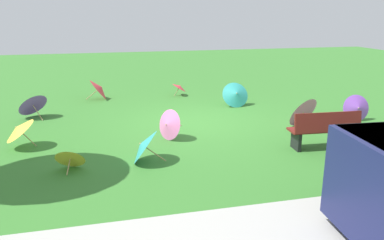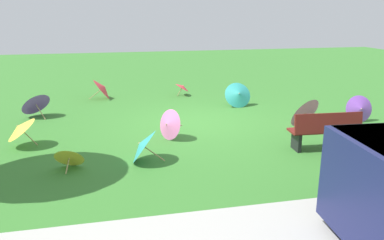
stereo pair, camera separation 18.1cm
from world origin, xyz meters
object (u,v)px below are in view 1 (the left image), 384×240
Objects in this scene: parasol_teal_0 at (236,94)px; park_bench at (324,129)px; parasol_pink_0 at (301,111)px; parasol_red_0 at (180,87)px; parasol_red_1 at (100,88)px; parasol_purple_0 at (31,103)px; parasol_yellow_0 at (18,129)px; parasol_purple_1 at (357,108)px; parasol_blue_0 at (358,148)px; parasol_teal_1 at (143,145)px; parasol_yellow_2 at (70,157)px; parasol_pink_1 at (168,125)px.

park_bench is at bearing 97.64° from parasol_teal_0.
parasol_red_0 is (2.42, -4.70, -0.11)m from parasol_pink_0.
parasol_teal_0 is 4.89m from parasol_red_1.
parasol_purple_0 is at bearing -32.49° from park_bench.
parasol_purple_1 reaches higher than parasol_yellow_0.
parasol_purple_0 is 1.28× the size of parasol_teal_0.
parasol_yellow_0 is 1.22× the size of parasol_blue_0.
parasol_blue_0 is (-2.27, 7.34, -0.01)m from parasol_red_0.
parasol_red_1 is (-1.99, -2.06, -0.05)m from parasol_purple_0.
parasol_purple_0 reaches higher than parasol_purple_1.
park_bench is 2.84m from parasol_purple_1.
parasol_pink_0 is (-0.37, -1.72, -0.02)m from park_bench.
park_bench reaches higher than parasol_red_0.
park_bench reaches higher than parasol_purple_0.
parasol_yellow_0 is at bearing 22.88° from parasol_teal_0.
parasol_teal_0 reaches higher than parasol_yellow_0.
park_bench is 1.68× the size of parasol_teal_1.
parasol_pink_0 is 1.59× the size of parasol_yellow_2.
park_bench reaches higher than parasol_teal_0.
parasol_red_1 is at bearing -55.01° from parasol_blue_0.
parasol_red_0 is at bearing -157.88° from parasol_purple_0.
parasol_teal_0 is (2.77, -2.51, 0.03)m from parasol_purple_1.
parasol_yellow_2 is at bearing -9.95° from parasol_blue_0.
parasol_blue_0 reaches higher than parasol_red_0.
parasol_blue_0 is (-0.22, 0.92, -0.14)m from park_bench.
parasol_purple_1 is 1.01× the size of parasol_pink_1.
parasol_pink_1 is 0.90× the size of parasol_red_1.
parasol_red_1 reaches higher than parasol_purple_1.
parasol_purple_1 is 7.98m from parasol_yellow_2.
parasol_teal_1 is (-0.82, 6.35, -0.02)m from parasol_red_1.
parasol_purple_0 is 4.53m from parasol_yellow_2.
parasol_blue_0 is (0.15, 2.64, -0.12)m from parasol_pink_0.
parasol_red_1 is 6.40m from parasol_teal_1.
parasol_yellow_2 is at bearing 15.16° from parasol_pink_0.
parasol_blue_0 is 1.05× the size of parasol_yellow_2.
parasol_purple_0 is at bearing -0.99° from parasol_teal_0.
parasol_yellow_0 is at bearing 0.36° from parasol_pink_0.
parasol_blue_0 reaches higher than parasol_yellow_2.
parasol_purple_1 is 5.58m from parasol_pink_1.
parasol_pink_0 is 6.19m from parasol_yellow_2.
park_bench is at bearing 39.48° from parasol_purple_1.
parasol_purple_0 is at bearing -15.98° from parasol_purple_1.
park_bench is at bearing 166.19° from parasol_yellow_0.
parasol_teal_1 is at bearing 49.50° from parasol_teal_0.
park_bench reaches higher than parasol_purple_1.
parasol_purple_0 is at bearing -56.76° from parasol_teal_1.
park_bench is at bearing 156.20° from parasol_pink_1.
parasol_pink_1 is (2.80, 2.83, -0.04)m from parasol_teal_0.
parasol_pink_1 reaches higher than parasol_teal_1.
parasol_purple_0 is 1.16× the size of parasol_teal_1.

